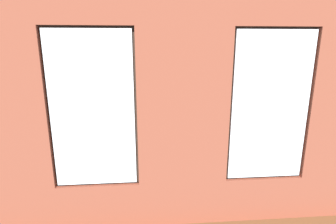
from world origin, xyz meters
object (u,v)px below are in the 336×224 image
object	(u,v)px
couch_by_window	(155,178)
couch_left	(270,142)
cup_ceramic	(147,130)
potted_plant_corner_far_left	(322,161)
potted_plant_between_couches	(243,157)
potted_plant_by_left_couch	(232,126)
coffee_table	(165,132)
potted_plant_near_tv	(67,133)
tv_flatscreen	(54,112)
papasan_chair	(133,112)
candle_jar	(165,128)
remote_black	(170,131)
media_console	(57,137)
potted_plant_foreground_right	(85,107)
table_plant_small	(157,124)

from	to	relation	value
couch_by_window	couch_left	bearing A→B (deg)	-151.90
cup_ceramic	potted_plant_corner_far_left	xyz separation A→B (m)	(-2.87, 2.18, 0.11)
potted_plant_between_couches	potted_plant_by_left_couch	bearing A→B (deg)	-105.02
coffee_table	potted_plant_corner_far_left	xyz separation A→B (m)	(-2.43, 2.31, 0.21)
couch_by_window	potted_plant_near_tv	xyz separation A→B (m)	(1.71, -1.24, 0.39)
tv_flatscreen	papasan_chair	bearing A→B (deg)	-136.13
coffee_table	papasan_chair	distance (m)	1.88
candle_jar	papasan_chair	size ratio (longest dim) A/B	0.08
cup_ceramic	remote_black	size ratio (longest dim) A/B	0.63
potted_plant_corner_far_left	papasan_chair	bearing A→B (deg)	-50.70
media_console	potted_plant_foreground_right	bearing A→B (deg)	-99.78
couch_by_window	couch_left	size ratio (longest dim) A/B	1.07
potted_plant_between_couches	potted_plant_foreground_right	bearing A→B (deg)	-49.05
potted_plant_corner_far_left	potted_plant_by_left_couch	distance (m)	2.96
papasan_chair	table_plant_small	bearing A→B (deg)	112.56
potted_plant_between_couches	couch_by_window	bearing A→B (deg)	1.69
candle_jar	media_console	bearing A→B (deg)	-0.45
remote_black	potted_plant_foreground_right	world-z (taller)	potted_plant_foreground_right
couch_left	remote_black	distance (m)	2.28
potted_plant_between_couches	candle_jar	bearing A→B (deg)	-62.29
coffee_table	media_console	world-z (taller)	media_console
tv_flatscreen	potted_plant_foreground_right	world-z (taller)	tv_flatscreen
cup_ceramic	remote_black	bearing A→B (deg)	180.00
couch_left	potted_plant_between_couches	bearing A→B (deg)	-39.76
remote_black	potted_plant_near_tv	xyz separation A→B (m)	(2.14, 0.85, 0.30)
candle_jar	papasan_chair	bearing A→B (deg)	-63.45
coffee_table	tv_flatscreen	world-z (taller)	tv_flatscreen
cup_ceramic	potted_plant_by_left_couch	size ratio (longest dim) A/B	0.24
coffee_table	tv_flatscreen	size ratio (longest dim) A/B	1.57
tv_flatscreen	potted_plant_by_left_couch	bearing A→B (deg)	-172.73
cup_ceramic	table_plant_small	distance (m)	0.35
media_console	potted_plant_near_tv	size ratio (longest dim) A/B	0.88
remote_black	potted_plant_corner_far_left	distance (m)	3.19
remote_black	potted_plant_between_couches	size ratio (longest dim) A/B	0.15
tv_flatscreen	potted_plant_between_couches	distance (m)	4.31
papasan_chair	potted_plant_near_tv	size ratio (longest dim) A/B	0.87
potted_plant_between_couches	coffee_table	bearing A→B (deg)	-62.29
couch_by_window	potted_plant_corner_far_left	world-z (taller)	potted_plant_corner_far_left
couch_left	cup_ceramic	xyz separation A→B (m)	(2.72, -0.70, 0.13)
tv_flatscreen	potted_plant_corner_far_left	size ratio (longest dim) A/B	1.06
candle_jar	couch_by_window	bearing A→B (deg)	81.65
tv_flatscreen	potted_plant_between_couches	xyz separation A→B (m)	(-3.71, 2.19, -0.31)
potted_plant_foreground_right	potted_plant_between_couches	world-z (taller)	potted_plant_between_couches
table_plant_small	potted_plant_near_tv	xyz separation A→B (m)	(1.85, 1.07, 0.19)
tv_flatscreen	potted_plant_by_left_couch	xyz separation A→B (m)	(-4.44, -0.57, -0.64)
candle_jar	remote_black	distance (m)	0.17
potted_plant_near_tv	potted_plant_by_left_couch	distance (m)	4.23
couch_by_window	tv_flatscreen	xyz separation A→B (m)	(2.25, -2.23, 0.59)
couch_by_window	cup_ceramic	bearing A→B (deg)	-86.76
candle_jar	media_console	distance (m)	2.57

